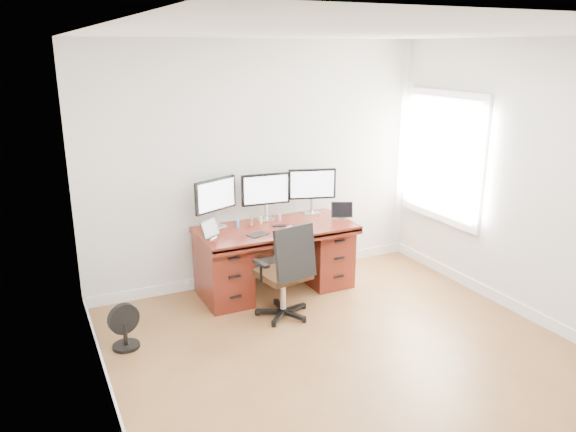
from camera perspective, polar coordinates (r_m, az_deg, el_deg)
name	(u,v)px	position (r m, az deg, el deg)	size (l,w,h in m)	color
ground	(365,370)	(4.93, 7.85, -15.26)	(4.50, 4.50, 0.00)	brown
back_wall	(259,164)	(6.30, -2.97, 5.25)	(4.00, 0.10, 2.70)	silver
right_wall	(545,187)	(5.78, 24.62, 2.73)	(0.10, 4.50, 2.70)	silver
desk	(275,256)	(6.20, -1.33, -4.07)	(1.70, 0.80, 0.75)	#581B11
office_chair	(286,287)	(5.60, -0.25, -7.24)	(0.60, 0.60, 0.99)	black
floor_fan	(125,327)	(5.32, -16.26, -10.79)	(0.29, 0.24, 0.42)	black
monitor_left	(216,197)	(6.00, -7.36, 1.96)	(0.52, 0.26, 0.53)	silver
monitor_center	(266,191)	(6.20, -2.28, 2.56)	(0.55, 0.16, 0.53)	silver
monitor_right	(312,186)	(6.44, 2.46, 3.11)	(0.54, 0.19, 0.53)	silver
tablet_left	(210,230)	(5.73, -7.91, -1.39)	(0.24, 0.19, 0.19)	silver
tablet_right	(342,211)	(6.35, 5.55, 0.49)	(0.25, 0.16, 0.19)	silver
keyboard	(287,230)	(5.92, -0.09, -1.43)	(0.25, 0.11, 0.01)	white
trackpad	(298,228)	(5.98, 1.07, -1.25)	(0.13, 0.13, 0.01)	silver
drawing_tablet	(258,235)	(5.79, -3.10, -1.89)	(0.21, 0.13, 0.01)	black
phone	(280,225)	(6.08, -0.86, -0.95)	(0.14, 0.07, 0.01)	black
figurine_blue	(238,223)	(6.03, -5.14, -0.71)	(0.04, 0.04, 0.09)	#47A2E5
figurine_brown	(251,221)	(6.08, -3.81, -0.52)	(0.04, 0.04, 0.09)	brown
figurine_yellow	(261,220)	(6.13, -2.77, -0.38)	(0.04, 0.04, 0.09)	#E7DC78
figurine_pink	(280,217)	(6.21, -0.86, -0.12)	(0.04, 0.04, 0.09)	pink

